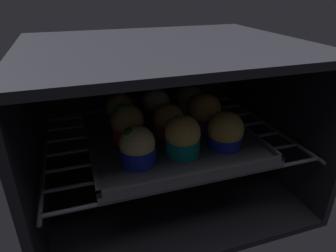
{
  "coord_description": "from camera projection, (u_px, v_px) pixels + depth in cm",
  "views": [
    {
      "loc": [
        -19.22,
        -37.13,
        46.49
      ],
      "look_at": [
        0.0,
        20.54,
        17.22
      ],
      "focal_mm": 31.72,
      "sensor_mm": 36.0,
      "label": 1
    }
  ],
  "objects": [
    {
      "name": "muffin_row1_col0",
      "position": [
        127.0,
        124.0,
        0.64
      ],
      "size": [
        7.13,
        7.13,
        8.65
      ],
      "color": "red",
      "rests_on": "baking_tray"
    },
    {
      "name": "oven_cavity",
      "position": [
        161.0,
        117.0,
        0.72
      ],
      "size": [
        59.0,
        47.0,
        37.0
      ],
      "color": "black",
      "rests_on": "ground"
    },
    {
      "name": "muffin_row0_col2",
      "position": [
        225.0,
        132.0,
        0.62
      ],
      "size": [
        7.59,
        7.59,
        7.75
      ],
      "color": "#1928B7",
      "rests_on": "baking_tray"
    },
    {
      "name": "muffin_row1_col1",
      "position": [
        169.0,
        121.0,
        0.67
      ],
      "size": [
        6.97,
        6.97,
        7.46
      ],
      "color": "red",
      "rests_on": "baking_tray"
    },
    {
      "name": "muffin_row2_col2",
      "position": [
        190.0,
        102.0,
        0.77
      ],
      "size": [
        7.0,
        7.0,
        7.85
      ],
      "color": "silver",
      "rests_on": "baking_tray"
    },
    {
      "name": "muffin_row1_col2",
      "position": [
        205.0,
        113.0,
        0.69
      ],
      "size": [
        7.58,
        7.58,
        8.62
      ],
      "color": "#7A238C",
      "rests_on": "baking_tray"
    },
    {
      "name": "muffin_row2_col0",
      "position": [
        120.0,
        111.0,
        0.72
      ],
      "size": [
        6.97,
        6.97,
        7.87
      ],
      "color": "#7A238C",
      "rests_on": "baking_tray"
    },
    {
      "name": "oven_rack",
      "position": [
        166.0,
        137.0,
        0.7
      ],
      "size": [
        54.8,
        42.0,
        0.8
      ],
      "color": "#51515B",
      "rests_on": "oven_cavity"
    },
    {
      "name": "muffin_row2_col1",
      "position": [
        155.0,
        106.0,
        0.75
      ],
      "size": [
        6.97,
        6.97,
        7.96
      ],
      "color": "#1928B7",
      "rests_on": "baking_tray"
    },
    {
      "name": "baking_tray",
      "position": [
        168.0,
        136.0,
        0.69
      ],
      "size": [
        36.17,
        36.17,
        2.2
      ],
      "color": "#4C4C51",
      "rests_on": "oven_rack"
    },
    {
      "name": "muffin_row0_col0",
      "position": [
        137.0,
        147.0,
        0.56
      ],
      "size": [
        6.97,
        6.97,
        7.65
      ],
      "color": "#1928B7",
      "rests_on": "baking_tray"
    },
    {
      "name": "muffin_row0_col1",
      "position": [
        183.0,
        137.0,
        0.59
      ],
      "size": [
        7.17,
        7.17,
        8.33
      ],
      "color": "#0C8C84",
      "rests_on": "baking_tray"
    }
  ]
}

